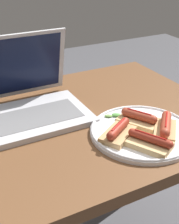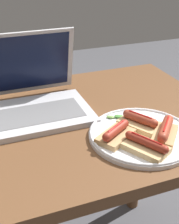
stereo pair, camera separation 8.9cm
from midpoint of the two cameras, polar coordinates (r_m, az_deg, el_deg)
The scene contains 8 objects.
desk at distance 1.03m, azimuth -1.90°, elevation -7.57°, with size 1.04×0.71×0.76m.
laptop at distance 1.01m, azimuth -7.63°, elevation 2.37°, with size 0.33×0.29×0.24m.
plate at distance 0.90m, azimuth 12.33°, elevation -4.12°, with size 0.30×0.30×0.02m.
sausage_toast_left at distance 0.92m, azimuth 11.92°, elevation -1.85°, with size 0.12×0.14×0.04m.
sausage_toast_middle at distance 0.88m, azimuth 16.49°, elevation -3.58°, with size 0.12×0.12×0.05m.
sausage_toast_right at distance 0.85m, azimuth 7.79°, elevation -4.03°, with size 0.13×0.12×0.04m.
sausage_toast_extra at distance 0.82m, azimuth 13.36°, elevation -6.14°, with size 0.11×0.13×0.04m.
salad_pile at distance 0.96m, azimuth 7.56°, elevation -1.05°, with size 0.06×0.06×0.01m.
Camera 2 is at (-0.23, -0.81, 1.25)m, focal length 50.00 mm.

